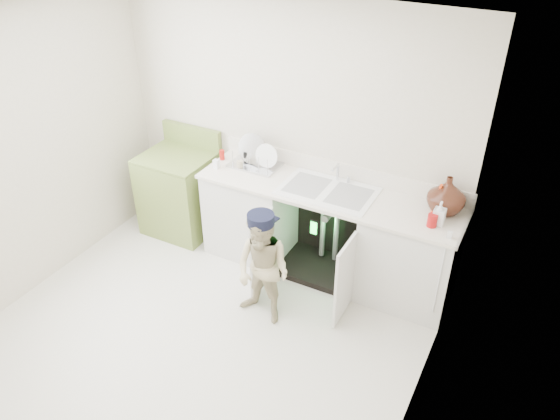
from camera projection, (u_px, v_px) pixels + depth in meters
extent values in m
plane|color=beige|center=(207.00, 329.00, 4.67)|extent=(3.50, 3.50, 0.00)
cube|color=beige|center=(289.00, 131.00, 5.12)|extent=(3.50, 2.50, 0.02)
cube|color=beige|center=(30.00, 338.00, 2.88)|extent=(3.50, 2.50, 0.02)
cube|color=beige|center=(28.00, 155.00, 4.69)|extent=(2.50, 3.00, 0.02)
cube|color=beige|center=(432.00, 277.00, 3.31)|extent=(2.50, 3.00, 0.02)
plane|color=white|center=(178.00, 32.00, 3.33)|extent=(3.50, 3.50, 0.00)
cube|color=silver|center=(252.00, 213.00, 5.43)|extent=(0.80, 0.60, 0.86)
cube|color=silver|center=(408.00, 259.00, 4.80)|extent=(0.80, 0.60, 0.86)
cube|color=black|center=(337.00, 220.00, 5.32)|extent=(0.80, 0.06, 0.86)
cube|color=black|center=(323.00, 268.00, 5.33)|extent=(0.80, 0.60, 0.06)
cylinder|color=gray|center=(323.00, 225.00, 5.21)|extent=(0.05, 0.05, 0.70)
cylinder|color=gray|center=(336.00, 229.00, 5.15)|extent=(0.05, 0.05, 0.70)
cylinder|color=gray|center=(328.00, 215.00, 5.05)|extent=(0.07, 0.18, 0.07)
cube|color=silver|center=(262.00, 253.00, 4.92)|extent=(0.03, 0.40, 0.76)
cube|color=silver|center=(344.00, 280.00, 4.60)|extent=(0.02, 0.40, 0.76)
cube|color=white|center=(328.00, 193.00, 4.87)|extent=(2.44, 0.64, 0.03)
cube|color=white|center=(341.00, 170.00, 5.04)|extent=(2.44, 0.02, 0.15)
cube|color=white|center=(328.00, 192.00, 4.87)|extent=(0.85, 0.55, 0.02)
cube|color=gray|center=(307.00, 185.00, 4.94)|extent=(0.34, 0.40, 0.01)
cube|color=gray|center=(349.00, 196.00, 4.78)|extent=(0.34, 0.40, 0.01)
cylinder|color=silver|center=(338.00, 172.00, 4.98)|extent=(0.03, 0.03, 0.17)
cylinder|color=silver|center=(336.00, 167.00, 4.90)|extent=(0.02, 0.14, 0.02)
cylinder|color=silver|center=(349.00, 179.00, 4.96)|extent=(0.04, 0.04, 0.06)
cylinder|color=silver|center=(439.00, 279.00, 4.38)|extent=(0.01, 0.01, 0.70)
cube|color=silver|center=(450.00, 235.00, 4.24)|extent=(0.04, 0.02, 0.06)
cube|color=silver|center=(255.00, 165.00, 5.27)|extent=(0.48, 0.32, 0.02)
cylinder|color=silver|center=(252.00, 155.00, 5.26)|extent=(0.30, 0.11, 0.29)
cylinder|color=white|center=(267.00, 161.00, 5.18)|extent=(0.23, 0.06, 0.23)
cylinder|color=silver|center=(233.00, 157.00, 5.23)|extent=(0.01, 0.01, 0.14)
cylinder|color=silver|center=(241.00, 159.00, 5.19)|extent=(0.01, 0.01, 0.14)
cylinder|color=silver|center=(250.00, 161.00, 5.16)|extent=(0.01, 0.01, 0.14)
cylinder|color=silver|center=(258.00, 164.00, 5.12)|extent=(0.01, 0.01, 0.14)
cylinder|color=silver|center=(267.00, 166.00, 5.08)|extent=(0.01, 0.01, 0.14)
imported|color=#422713|center=(447.00, 195.00, 4.49)|extent=(0.32, 0.32, 0.33)
imported|color=#FD3F0D|center=(439.00, 199.00, 4.49)|extent=(0.10, 0.10, 0.27)
imported|color=silver|center=(440.00, 213.00, 4.37)|extent=(0.09, 0.09, 0.20)
cylinder|color=#A20D0F|center=(432.00, 220.00, 4.37)|extent=(0.08, 0.08, 0.11)
cylinder|color=#B1160F|center=(222.00, 155.00, 5.36)|extent=(0.05, 0.05, 0.10)
cylinder|color=tan|center=(240.00, 165.00, 5.21)|extent=(0.06, 0.06, 0.08)
cylinder|color=black|center=(246.00, 158.00, 5.29)|extent=(0.04, 0.04, 0.12)
cube|color=white|center=(216.00, 164.00, 5.21)|extent=(0.05, 0.05, 0.09)
cube|color=olive|center=(180.00, 194.00, 5.76)|extent=(0.70, 0.65, 0.85)
cube|color=olive|center=(176.00, 157.00, 5.52)|extent=(0.70, 0.65, 0.02)
cube|color=olive|center=(192.00, 136.00, 5.67)|extent=(0.70, 0.06, 0.22)
cylinder|color=black|center=(152.00, 160.00, 5.48)|extent=(0.16, 0.16, 0.02)
cylinder|color=silver|center=(152.00, 159.00, 5.47)|extent=(0.18, 0.18, 0.01)
cylinder|color=black|center=(172.00, 147.00, 5.72)|extent=(0.16, 0.16, 0.02)
cylinder|color=silver|center=(172.00, 146.00, 5.71)|extent=(0.18, 0.18, 0.01)
cylinder|color=black|center=(181.00, 167.00, 5.34)|extent=(0.16, 0.16, 0.02)
cylinder|color=silver|center=(181.00, 166.00, 5.33)|extent=(0.18, 0.18, 0.01)
cylinder|color=black|center=(200.00, 154.00, 5.58)|extent=(0.16, 0.16, 0.02)
cylinder|color=silver|center=(199.00, 153.00, 5.57)|extent=(0.18, 0.18, 0.01)
imported|color=#BFB289|center=(263.00, 270.00, 4.53)|extent=(0.55, 0.46, 1.03)
cylinder|color=black|center=(262.00, 222.00, 4.27)|extent=(0.25, 0.25, 0.09)
cube|color=black|center=(270.00, 220.00, 4.36)|extent=(0.18, 0.11, 0.01)
cube|color=black|center=(314.00, 228.00, 4.70)|extent=(0.07, 0.01, 0.14)
cube|color=#26F23F|center=(314.00, 228.00, 4.69)|extent=(0.06, 0.00, 0.12)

